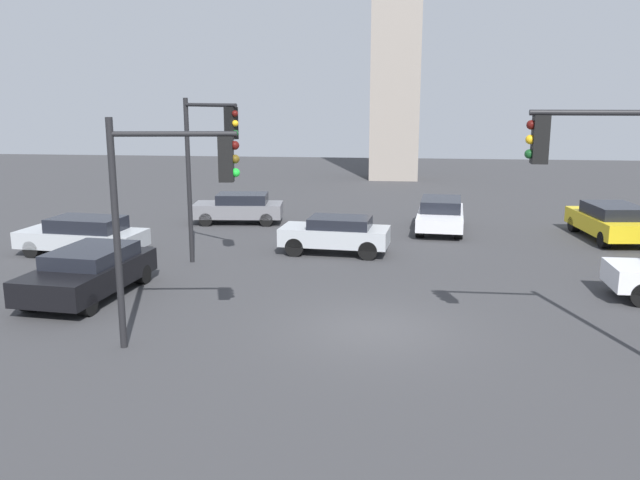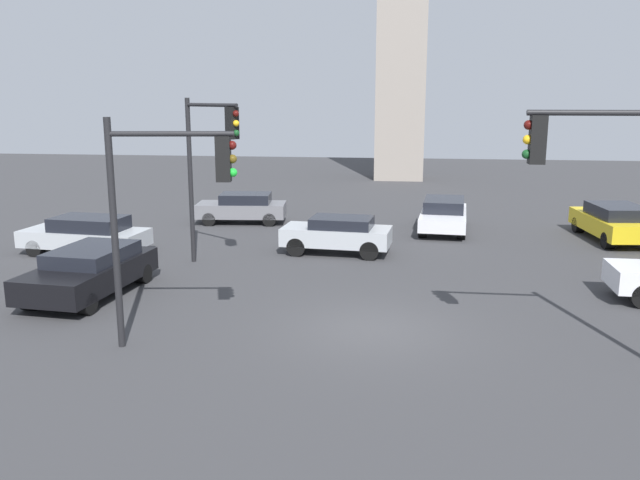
% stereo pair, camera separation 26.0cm
% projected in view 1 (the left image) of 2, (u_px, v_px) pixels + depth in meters
% --- Properties ---
extents(ground_plane, '(93.68, 93.68, 0.00)m').
position_uv_depth(ground_plane, '(374.00, 329.00, 16.59)').
color(ground_plane, '#38383A').
extents(traffic_light_0, '(3.23, 0.32, 5.69)m').
position_uv_depth(traffic_light_0, '(611.00, 181.00, 13.67)').
color(traffic_light_0, black).
rests_on(traffic_light_0, ground_plane).
extents(traffic_light_1, '(2.86, 0.61, 5.29)m').
position_uv_depth(traffic_light_1, '(170.00, 191.00, 14.62)').
color(traffic_light_1, black).
rests_on(traffic_light_1, ground_plane).
extents(traffic_light_2, '(2.24, 1.71, 5.67)m').
position_uv_depth(traffic_light_2, '(208.00, 150.00, 21.65)').
color(traffic_light_2, black).
rests_on(traffic_light_2, ground_plane).
extents(car_1, '(4.16, 2.14, 1.37)m').
position_uv_depth(car_1, '(239.00, 208.00, 30.21)').
color(car_1, slate).
rests_on(car_1, ground_plane).
extents(car_2, '(2.29, 4.80, 1.38)m').
position_uv_depth(car_2, '(441.00, 214.00, 28.58)').
color(car_2, silver).
rests_on(car_2, ground_plane).
extents(car_3, '(2.54, 4.80, 1.47)m').
position_uv_depth(car_3, '(611.00, 221.00, 26.69)').
color(car_3, yellow).
rests_on(car_3, ground_plane).
extents(car_4, '(4.11, 2.11, 1.38)m').
position_uv_depth(car_4, '(336.00, 234.00, 24.36)').
color(car_4, '#ADB2B7').
rests_on(car_4, ground_plane).
extents(car_5, '(2.51, 4.80, 1.40)m').
position_uv_depth(car_5, '(89.00, 271.00, 19.16)').
color(car_5, black).
rests_on(car_5, ground_plane).
extents(car_6, '(4.72, 2.29, 1.40)m').
position_uv_depth(car_6, '(83.00, 235.00, 24.18)').
color(car_6, '#ADB2B7').
rests_on(car_6, ground_plane).
extents(skyline_tower, '(3.34, 3.34, 23.14)m').
position_uv_depth(skyline_tower, '(397.00, 7.00, 44.39)').
color(skyline_tower, gray).
rests_on(skyline_tower, ground_plane).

